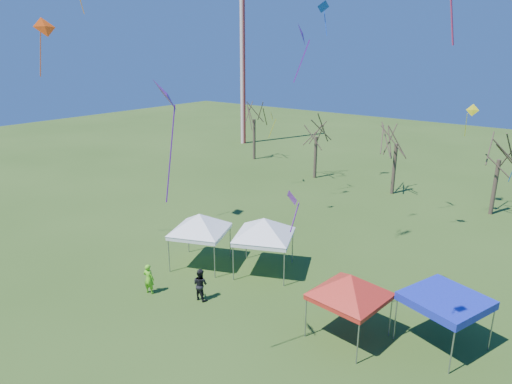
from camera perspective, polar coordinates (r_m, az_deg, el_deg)
ground at (r=23.15m, az=-1.56°, el=-15.96°), size 140.00×140.00×0.00m
radio_mast at (r=63.35m, az=-1.69°, el=17.29°), size 0.70×0.70×25.00m
tree_0 at (r=54.07m, az=-0.23°, el=10.87°), size 3.83×3.83×8.44m
tree_1 at (r=46.28m, az=7.61°, el=8.72°), size 3.42×3.42×7.54m
tree_2 at (r=42.39m, az=17.35°, el=7.96°), size 3.71×3.71×8.18m
tree_3 at (r=39.96m, az=28.44°, el=5.79°), size 3.59×3.59×7.91m
tent_white_west at (r=27.56m, az=-7.09°, el=-3.17°), size 4.02×4.02×3.83m
tent_white_mid at (r=26.44m, az=1.02°, el=-3.75°), size 4.18×4.18×3.93m
tent_red at (r=21.08m, az=11.76°, el=-10.59°), size 4.14×4.14×3.67m
tent_blue at (r=22.13m, az=22.64°, el=-12.43°), size 3.88×3.88×2.41m
person_green at (r=25.77m, az=-13.25°, el=-10.52°), size 0.71×0.57×1.71m
person_dark at (r=24.70m, az=-6.97°, el=-11.39°), size 0.88×0.70×1.75m
kite_14 at (r=30.18m, az=-24.93°, el=18.18°), size 0.95×1.36×3.36m
kite_19 at (r=37.05m, az=25.41°, el=9.15°), size 0.92×0.63×2.44m
kite_1 at (r=21.75m, az=4.62°, el=-0.76°), size 1.02×0.78×2.10m
kite_5 at (r=15.65m, az=-11.16°, el=11.69°), size 1.56×1.43×4.23m
kite_13 at (r=42.70m, az=2.01°, el=9.44°), size 0.95×0.97×2.50m
kite_2 at (r=42.80m, az=8.40°, el=21.93°), size 1.23×1.41×2.95m
kite_27 at (r=17.95m, az=5.79°, el=18.96°), size 0.81×0.94×2.18m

